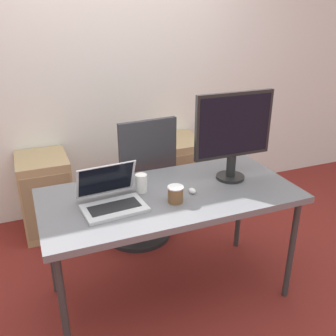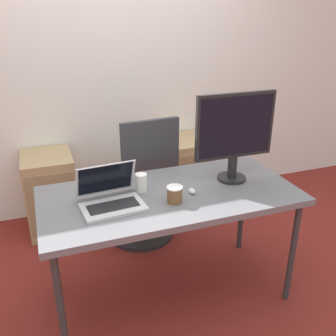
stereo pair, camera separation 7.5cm
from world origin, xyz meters
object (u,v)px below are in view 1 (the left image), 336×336
at_px(office_chair, 140,195).
at_px(cabinet_right, 179,172).
at_px(coffee_cup_white, 141,183).
at_px(coffee_cup_brown, 175,194).
at_px(mouse, 192,191).
at_px(laptop_center, 111,198).
at_px(cabinet_left, 46,194).
at_px(monitor, 233,132).

height_order(office_chair, cabinet_right, office_chair).
xyz_separation_m(coffee_cup_white, coffee_cup_brown, (0.14, -0.20, -0.01)).
height_order(office_chair, coffee_cup_white, office_chair).
bearing_deg(coffee_cup_brown, mouse, 24.80).
xyz_separation_m(cabinet_right, laptop_center, (-0.95, -1.19, 0.48)).
relative_size(mouse, coffee_cup_white, 0.50).
distance_m(cabinet_left, coffee_cup_brown, 1.52).
xyz_separation_m(monitor, coffee_cup_white, (-0.61, 0.04, -0.26)).
height_order(monitor, coffee_cup_brown, monitor).
bearing_deg(cabinet_right, coffee_cup_brown, -114.79).
relative_size(office_chair, cabinet_left, 1.59).
height_order(office_chair, monitor, monitor).
distance_m(office_chair, cabinet_left, 0.84).
xyz_separation_m(cabinet_left, coffee_cup_white, (0.52, -1.08, 0.49)).
bearing_deg(monitor, coffee_cup_white, 176.39).
bearing_deg(monitor, office_chair, 122.35).
height_order(office_chair, laptop_center, office_chair).
bearing_deg(coffee_cup_brown, cabinet_right, 65.21).
distance_m(laptop_center, monitor, 0.87).
bearing_deg(cabinet_left, mouse, -56.67).
relative_size(laptop_center, mouse, 6.45).
xyz_separation_m(cabinet_left, laptop_center, (0.31, -1.19, 0.48)).
bearing_deg(office_chair, coffee_cup_brown, -93.00).
height_order(mouse, coffee_cup_white, coffee_cup_white).
bearing_deg(mouse, office_chair, 97.16).
bearing_deg(cabinet_right, cabinet_left, 180.00).
relative_size(office_chair, cabinet_right, 1.59).
xyz_separation_m(laptop_center, monitor, (0.82, 0.07, 0.27)).
relative_size(monitor, coffee_cup_white, 5.08).
bearing_deg(office_chair, mouse, -82.84).
bearing_deg(cabinet_left, laptop_center, -75.52).
height_order(cabinet_right, coffee_cup_brown, coffee_cup_brown).
bearing_deg(cabinet_left, cabinet_right, 0.00).
bearing_deg(laptop_center, monitor, 4.76).
distance_m(office_chair, coffee_cup_white, 0.78).
height_order(cabinet_left, laptop_center, laptop_center).
distance_m(cabinet_right, mouse, 1.37).
xyz_separation_m(office_chair, laptop_center, (-0.40, -0.73, 0.41)).
bearing_deg(coffee_cup_white, laptop_center, -153.45).
relative_size(laptop_center, coffee_cup_white, 3.24).
height_order(office_chair, cabinet_left, office_chair).
relative_size(monitor, coffee_cup_brown, 5.81).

